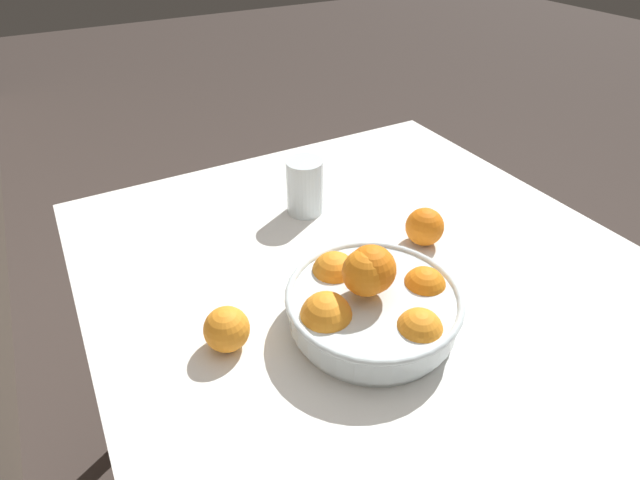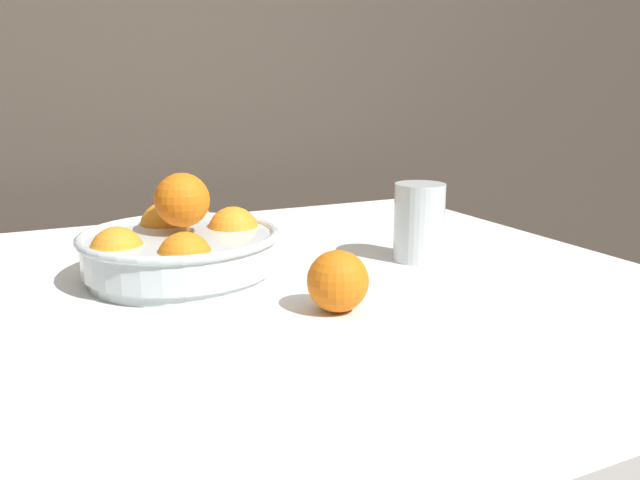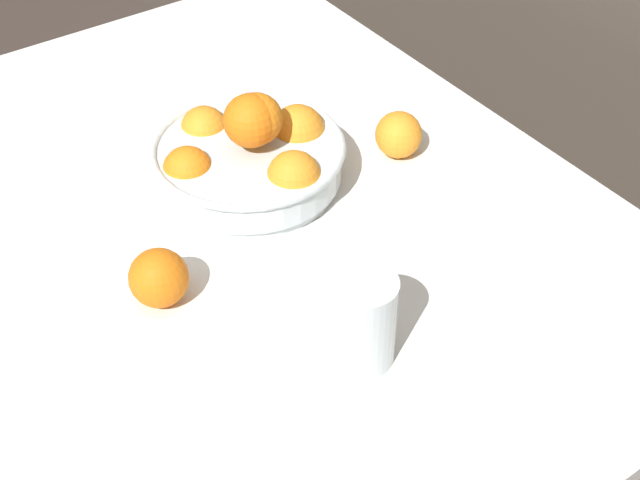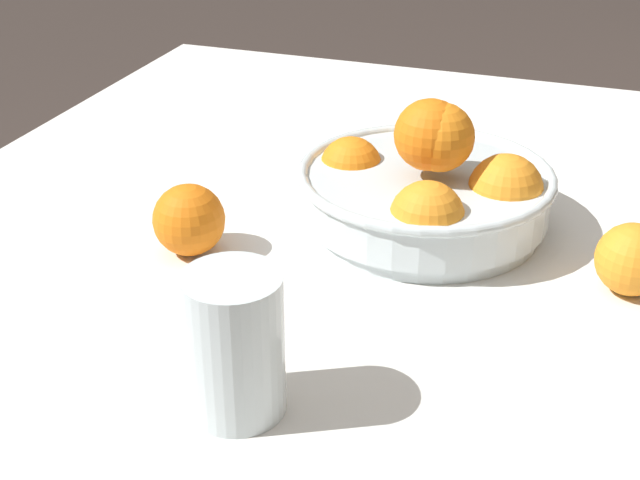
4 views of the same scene
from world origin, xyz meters
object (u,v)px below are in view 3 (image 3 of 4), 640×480
juice_glass (363,324)px  orange_loose_near_bowl (159,278)px  orange_loose_front (399,135)px  fruit_bowl (250,155)px

juice_glass → orange_loose_near_bowl: (-0.22, -0.15, -0.02)m
orange_loose_near_bowl → juice_glass: bearing=34.7°
orange_loose_near_bowl → orange_loose_front: orange_loose_near_bowl is taller
fruit_bowl → orange_loose_front: fruit_bowl is taller
juice_glass → orange_loose_front: juice_glass is taller
fruit_bowl → orange_loose_near_bowl: bearing=-57.6°
fruit_bowl → juice_glass: 0.37m
fruit_bowl → orange_loose_front: bearing=72.6°
juice_glass → orange_loose_front: 0.41m
juice_glass → orange_loose_near_bowl: bearing=-145.3°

